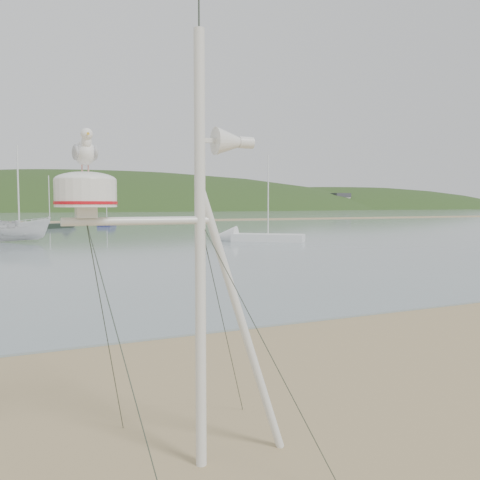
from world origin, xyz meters
name	(u,v)px	position (x,y,z in m)	size (l,w,h in m)	color
ground	(45,467)	(0.00, 0.00, 0.00)	(560.00, 560.00, 0.00)	#917B54
water	(6,215)	(0.00, 132.00, 0.02)	(560.00, 256.00, 0.04)	slate
sandbar	(7,223)	(0.00, 70.00, 0.07)	(560.00, 7.00, 0.07)	#917B54
hill_ridge	(52,254)	(18.52, 235.00, -19.70)	(620.00, 180.00, 80.00)	#203616
far_cottages	(14,200)	(3.00, 196.00, 4.00)	(294.40, 6.30, 8.00)	beige
mast_rig	(197,344)	(1.31, -0.64, 1.20)	(2.21, 2.36, 4.99)	silver
boat_white	(19,209)	(0.58, 31.14, 2.23)	(1.65, 1.69, 4.38)	white
sailboat_dark_mid	(61,225)	(5.10, 51.51, 0.30)	(5.63, 4.62, 5.91)	black
sailboat_blue_far	(109,223)	(11.05, 56.51, 0.30)	(3.44, 6.07, 5.94)	#161B4D
sailboat_white_near	(245,237)	(14.49, 25.91, 0.30)	(5.79, 5.23, 6.27)	white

